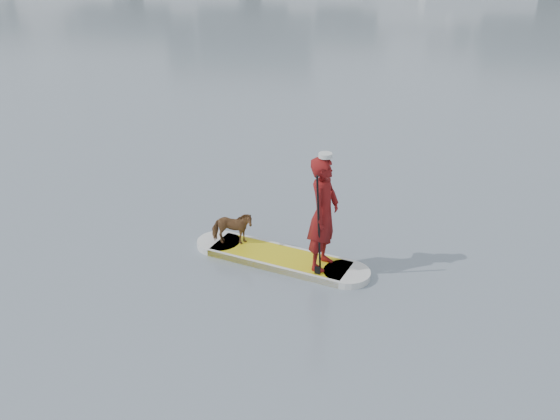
# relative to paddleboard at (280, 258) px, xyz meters

# --- Properties ---
(ground) EXTENTS (140.00, 140.00, 0.00)m
(ground) POSITION_rel_paddleboard_xyz_m (-2.49, -1.84, -0.06)
(ground) COLOR slate
(ground) RESTS_ON ground
(paddleboard) EXTENTS (3.20, 1.51, 0.12)m
(paddleboard) POSITION_rel_paddleboard_xyz_m (0.00, 0.00, 0.00)
(paddleboard) COLOR yellow
(paddleboard) RESTS_ON ground
(paddler) EXTENTS (0.64, 0.81, 1.96)m
(paddler) POSITION_rel_paddleboard_xyz_m (0.76, -0.22, 1.04)
(paddler) COLOR maroon
(paddler) RESTS_ON paddleboard
(white_cap) EXTENTS (0.22, 0.22, 0.07)m
(white_cap) POSITION_rel_paddleboard_xyz_m (0.76, -0.22, 2.06)
(white_cap) COLOR silver
(white_cap) RESTS_ON paddler
(dog) EXTENTS (0.79, 0.43, 0.64)m
(dog) POSITION_rel_paddleboard_xyz_m (-0.92, 0.27, 0.38)
(dog) COLOR brown
(dog) RESTS_ON paddleboard
(paddle) EXTENTS (0.12, 0.30, 2.00)m
(paddle) POSITION_rel_paddleboard_xyz_m (0.72, -0.52, 0.74)
(paddle) COLOR black
(paddle) RESTS_ON ground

